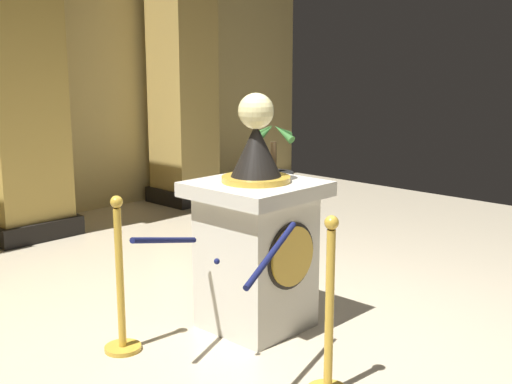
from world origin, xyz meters
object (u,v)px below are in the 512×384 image
Objects in this scene: potted_palm_right at (273,186)px; pedestal_clock at (256,239)px; stanchion_near at (121,298)px; stanchion_far at (329,333)px.

pedestal_clock is at bearing -139.96° from potted_palm_right.
potted_palm_right is at bearing 28.03° from stanchion_near.
stanchion_far reaches higher than stanchion_near.
stanchion_near is at bearing 109.66° from stanchion_far.
pedestal_clock is at bearing -22.13° from stanchion_near.
pedestal_clock is 1.01m from stanchion_near.
potted_palm_right is (3.62, 1.93, -0.04)m from stanchion_near.
potted_palm_right is (2.72, 2.29, -0.32)m from pedestal_clock.
stanchion_near is (-0.89, 0.36, -0.28)m from pedestal_clock.
potted_palm_right reaches higher than stanchion_near.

